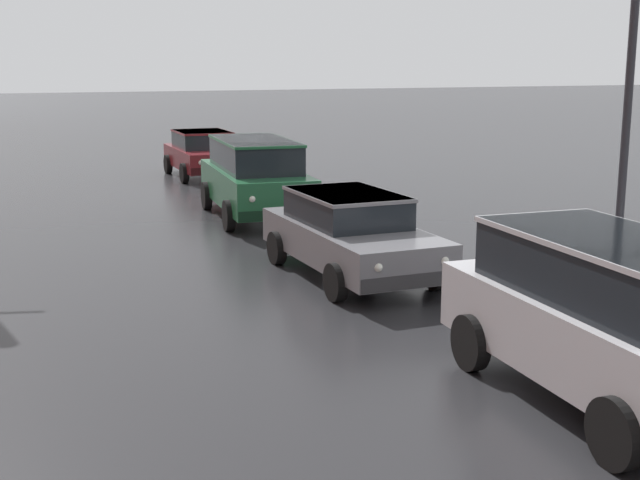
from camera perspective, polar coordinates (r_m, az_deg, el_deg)
name	(u,v)px	position (r m, az deg, el deg)	size (l,w,h in m)	color
snow_bank_along_left_kerb	(263,153)	(30.91, -3.76, 5.73)	(2.05, 0.95, 0.76)	white
snow_bank_far_right_pile	(250,156)	(30.09, -4.62, 5.54)	(1.70, 1.46, 0.67)	white
suv_silver_approaching_near_lane	(610,314)	(9.70, 18.62, -4.63)	(2.13, 4.43, 1.82)	#B7B7BC
sedan_grey_parked_kerbside_close	(350,232)	(14.63, 2.02, 0.51)	(2.02, 4.36, 1.42)	slate
suv_green_parked_kerbside_mid	(255,175)	(20.08, -4.31, 4.29)	(2.28, 4.83, 1.82)	#1E5633
sedan_maroon_parked_far_down_block	(204,153)	(27.39, -7.71, 5.75)	(2.00, 3.94, 1.42)	maroon
street_lamp_post	(630,80)	(15.12, 19.79, 9.94)	(0.44, 0.24, 5.90)	#28282D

